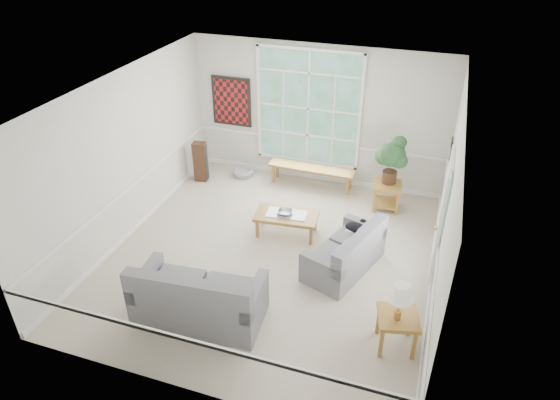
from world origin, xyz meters
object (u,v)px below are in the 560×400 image
object	(u,v)px
loveseat_right	(344,248)
coffee_table	(287,224)
side_table	(396,331)
loveseat_front	(199,291)
end_table	(386,196)

from	to	relation	value
loveseat_right	coffee_table	xyz separation A→B (m)	(-1.23, 0.67, -0.20)
coffee_table	side_table	distance (m)	3.13
side_table	loveseat_front	bearing A→B (deg)	-173.01
loveseat_right	coffee_table	size ratio (longest dim) A/B	1.32
end_table	side_table	size ratio (longest dim) A/B	0.99
side_table	loveseat_right	bearing A→B (deg)	125.84
end_table	loveseat_front	bearing A→B (deg)	-118.55
loveseat_front	coffee_table	world-z (taller)	loveseat_front
loveseat_front	end_table	xyz separation A→B (m)	(2.17, 3.99, -0.23)
loveseat_front	side_table	world-z (taller)	loveseat_front
end_table	coffee_table	bearing A→B (deg)	-137.10
loveseat_front	coffee_table	distance (m)	2.56
loveseat_front	loveseat_right	bearing A→B (deg)	40.91
loveseat_front	end_table	distance (m)	4.55
loveseat_front	side_table	size ratio (longest dim) A/B	3.32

